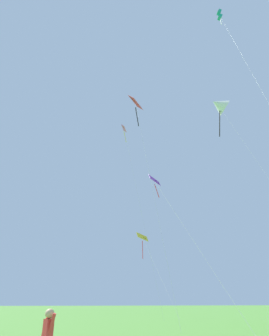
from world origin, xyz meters
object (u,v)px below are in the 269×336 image
object	(u,v)px
kite_teal_box	(221,17)
kite_white_distant	(219,105)
kite_pink_low	(126,139)
kite_purple_streamer	(158,187)
kite_yellow_diamond	(143,241)
kite_red_high	(137,109)

from	to	relation	value
kite_teal_box	kite_white_distant	bearing A→B (deg)	69.05
kite_pink_low	kite_purple_streamer	bearing A→B (deg)	-95.04
kite_purple_streamer	kite_teal_box	bearing A→B (deg)	-2.21
kite_yellow_diamond	kite_red_high	xyz separation A→B (m)	(-5.03, -15.90, 10.91)
kite_pink_low	kite_teal_box	distance (m)	20.43
kite_purple_streamer	kite_yellow_diamond	bearing A→B (deg)	77.06
kite_white_distant	kite_pink_low	distance (m)	15.32
kite_purple_streamer	kite_red_high	world-z (taller)	kite_red_high
kite_yellow_diamond	kite_red_high	size ratio (longest dim) A/B	0.49
kite_white_distant	kite_purple_streamer	xyz separation A→B (m)	(-9.74, -5.87, -13.09)
kite_white_distant	kite_teal_box	size ratio (longest dim) A/B	0.79
kite_white_distant	kite_purple_streamer	size ratio (longest dim) A/B	2.27
kite_red_high	kite_pink_low	bearing A→B (deg)	82.94
kite_purple_streamer	kite_teal_box	distance (m)	20.70
kite_purple_streamer	kite_pink_low	bearing A→B (deg)	84.96
kite_yellow_diamond	kite_pink_low	xyz separation A→B (m)	(-3.52, -3.75, 14.34)
kite_yellow_diamond	kite_pink_low	size ratio (longest dim) A/B	0.42
kite_pink_low	kite_teal_box	bearing A→B (deg)	-73.30
kite_pink_low	kite_purple_streamer	xyz separation A→B (m)	(-1.66, -18.78, -14.75)
kite_purple_streamer	kite_teal_box	world-z (taller)	kite_teal_box
kite_pink_low	kite_red_high	distance (m)	12.71
kite_white_distant	kite_red_high	bearing A→B (deg)	175.46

